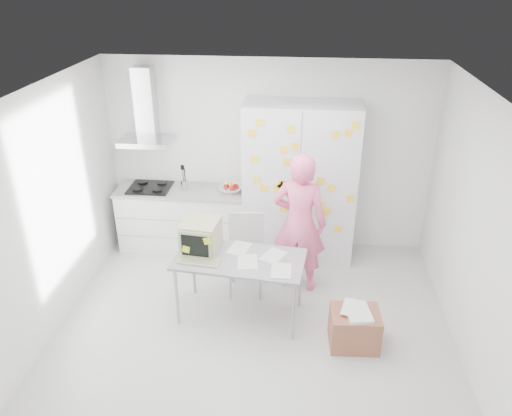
# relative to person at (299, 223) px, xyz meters

# --- Properties ---
(floor) EXTENTS (4.50, 4.00, 0.02)m
(floor) POSITION_rel_person_xyz_m (-0.47, -0.87, -0.92)
(floor) COLOR silver
(floor) RESTS_ON ground
(walls) EXTENTS (4.52, 4.01, 2.70)m
(walls) POSITION_rel_person_xyz_m (-0.47, -0.15, 0.44)
(walls) COLOR white
(walls) RESTS_ON ground
(ceiling) EXTENTS (4.50, 4.00, 0.02)m
(ceiling) POSITION_rel_person_xyz_m (-0.47, -0.87, 1.79)
(ceiling) COLOR white
(ceiling) RESTS_ON walls
(counter_run) EXTENTS (1.84, 0.63, 1.28)m
(counter_run) POSITION_rel_person_xyz_m (-1.67, 0.83, -0.44)
(counter_run) COLOR white
(counter_run) RESTS_ON ground
(range_hood) EXTENTS (0.70, 0.48, 1.01)m
(range_hood) POSITION_rel_person_xyz_m (-2.12, 0.97, 1.05)
(range_hood) COLOR silver
(range_hood) RESTS_ON walls
(tall_cabinet) EXTENTS (1.50, 0.68, 2.20)m
(tall_cabinet) POSITION_rel_person_xyz_m (-0.02, 0.81, 0.19)
(tall_cabinet) COLOR silver
(tall_cabinet) RESTS_ON ground
(person) EXTENTS (0.73, 0.54, 1.83)m
(person) POSITION_rel_person_xyz_m (0.00, 0.00, 0.00)
(person) COLOR pink
(person) RESTS_ON ground
(desk) EXTENTS (1.53, 0.88, 1.16)m
(desk) POSITION_rel_person_xyz_m (-0.95, -0.60, -0.03)
(desk) COLOR gray
(desk) RESTS_ON ground
(chair) EXTENTS (0.49, 0.49, 1.02)m
(chair) POSITION_rel_person_xyz_m (-0.65, -0.11, -0.34)
(chair) COLOR #B6B5B3
(chair) RESTS_ON ground
(cardboard_box) EXTENTS (0.55, 0.45, 0.46)m
(cardboard_box) POSITION_rel_person_xyz_m (0.65, -1.06, -0.69)
(cardboard_box) COLOR #9D5D44
(cardboard_box) RESTS_ON ground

